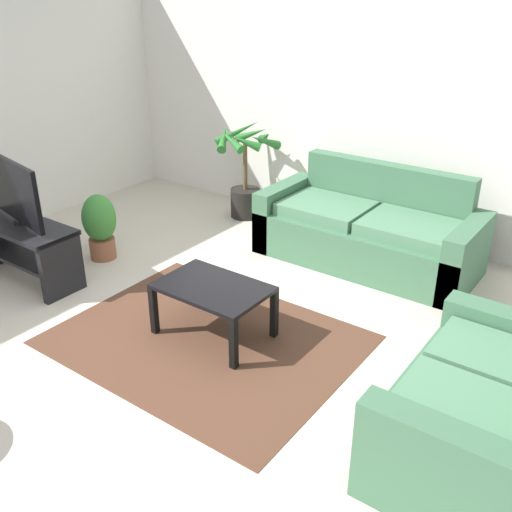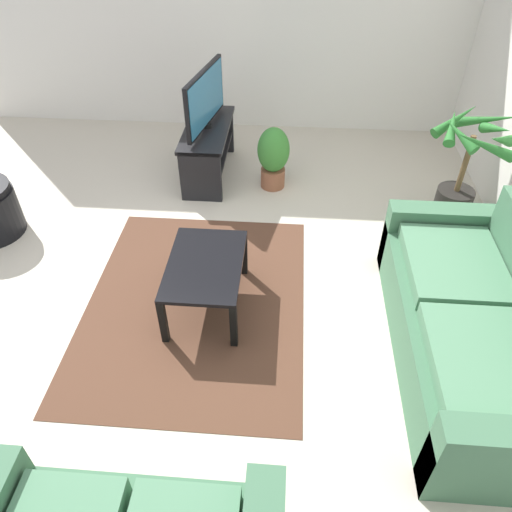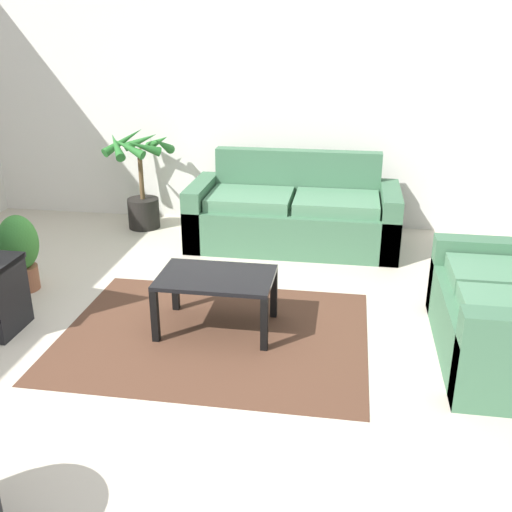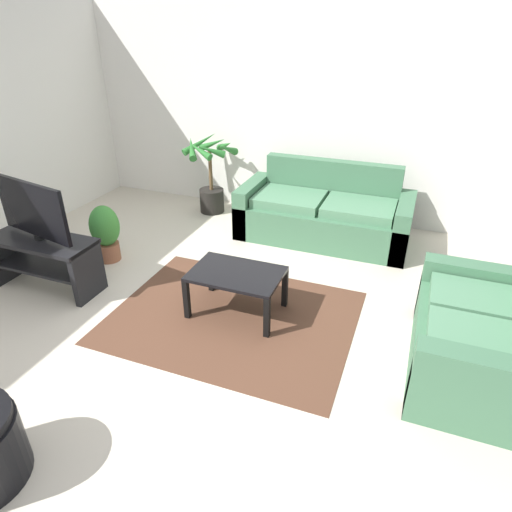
% 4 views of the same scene
% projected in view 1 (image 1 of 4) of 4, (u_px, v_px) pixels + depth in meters
% --- Properties ---
extents(ground_plane, '(6.60, 6.60, 0.00)m').
position_uv_depth(ground_plane, '(156.00, 348.00, 4.33)').
color(ground_plane, beige).
extents(wall_back, '(6.00, 0.06, 2.70)m').
position_uv_depth(wall_back, '(355.00, 103.00, 5.94)').
color(wall_back, silver).
rests_on(wall_back, ground).
extents(couch_main, '(2.07, 0.90, 0.90)m').
position_uv_depth(couch_main, '(368.00, 233.00, 5.55)').
color(couch_main, '#3F6B4C').
rests_on(couch_main, ground).
extents(couch_loveseat, '(0.90, 1.42, 0.90)m').
position_uv_depth(couch_loveseat, '(487.00, 414.00, 3.24)').
color(couch_loveseat, '#3F6B4C').
rests_on(couch_loveseat, ground).
extents(tv_stand, '(1.10, 0.45, 0.55)m').
position_uv_depth(tv_stand, '(24.00, 244.00, 5.19)').
color(tv_stand, black).
rests_on(tv_stand, ground).
extents(tv, '(0.96, 0.23, 0.58)m').
position_uv_depth(tv, '(14.00, 191.00, 4.98)').
color(tv, black).
rests_on(tv, tv_stand).
extents(coffee_table, '(0.83, 0.55, 0.43)m').
position_uv_depth(coffee_table, '(213.00, 293.00, 4.35)').
color(coffee_table, black).
rests_on(coffee_table, ground).
extents(area_rug, '(2.20, 1.70, 0.01)m').
position_uv_depth(area_rug, '(206.00, 339.00, 4.43)').
color(area_rug, '#513323').
rests_on(area_rug, ground).
extents(potted_palm, '(0.78, 0.76, 1.07)m').
position_uv_depth(potted_palm, '(246.00, 174.00, 6.55)').
color(potted_palm, black).
rests_on(potted_palm, ground).
extents(potted_plant_small, '(0.33, 0.33, 0.66)m').
position_uv_depth(potted_plant_small, '(100.00, 224.00, 5.60)').
color(potted_plant_small, brown).
rests_on(potted_plant_small, ground).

